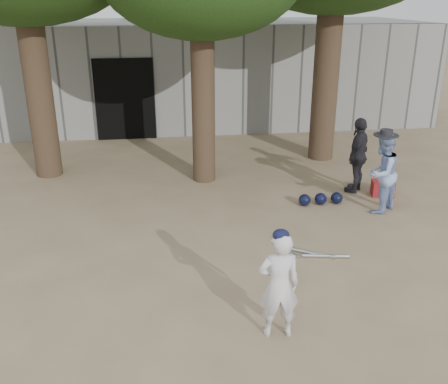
{
  "coord_description": "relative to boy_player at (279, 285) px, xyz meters",
  "views": [
    {
      "loc": [
        -0.35,
        -5.99,
        3.73
      ],
      "look_at": [
        0.6,
        1.0,
        0.95
      ],
      "focal_mm": 40.0,
      "sensor_mm": 36.0,
      "label": 1
    }
  ],
  "objects": [
    {
      "name": "ground",
      "position": [
        -0.92,
        1.24,
        -0.66
      ],
      "size": [
        70.0,
        70.0,
        0.0
      ],
      "primitive_type": "plane",
      "color": "#937C5E",
      "rests_on": "ground"
    },
    {
      "name": "boy_player",
      "position": [
        0.0,
        0.0,
        0.0
      ],
      "size": [
        0.5,
        0.34,
        1.33
      ],
      "primitive_type": "imported",
      "rotation": [
        0.0,
        0.0,
        3.1
      ],
      "color": "silver",
      "rests_on": "ground"
    },
    {
      "name": "spectator_blue",
      "position": [
        2.7,
        3.3,
        0.08
      ],
      "size": [
        0.91,
        0.89,
        1.48
      ],
      "primitive_type": "imported",
      "rotation": [
        0.0,
        0.0,
        3.81
      ],
      "color": "#8CA2D8",
      "rests_on": "ground"
    },
    {
      "name": "spectator_dark",
      "position": [
        2.67,
        4.34,
        0.1
      ],
      "size": [
        0.86,
        0.92,
        1.52
      ],
      "primitive_type": "imported",
      "rotation": [
        0.0,
        0.0,
        4.01
      ],
      "color": "black",
      "rests_on": "ground"
    },
    {
      "name": "red_bag",
      "position": [
        3.12,
        4.02,
        -0.51
      ],
      "size": [
        0.48,
        0.41,
        0.3
      ],
      "primitive_type": "cube",
      "rotation": [
        0.0,
        0.0,
        -0.23
      ],
      "color": "maroon",
      "rests_on": "ground"
    },
    {
      "name": "back_building",
      "position": [
        -0.93,
        11.57,
        0.84
      ],
      "size": [
        16.0,
        5.24,
        3.0
      ],
      "color": "gray",
      "rests_on": "ground"
    },
    {
      "name": "helmet_row",
      "position": [
        1.74,
        3.73,
        -0.55
      ],
      "size": [
        0.87,
        0.25,
        0.23
      ],
      "color": "black",
      "rests_on": "ground"
    },
    {
      "name": "bat_pile",
      "position": [
        0.9,
        1.88,
        -0.64
      ],
      "size": [
        1.02,
        0.81,
        0.06
      ],
      "color": "#B1B2B8",
      "rests_on": "ground"
    }
  ]
}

